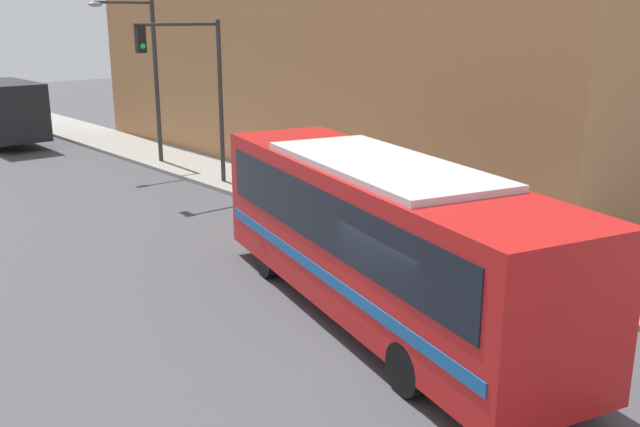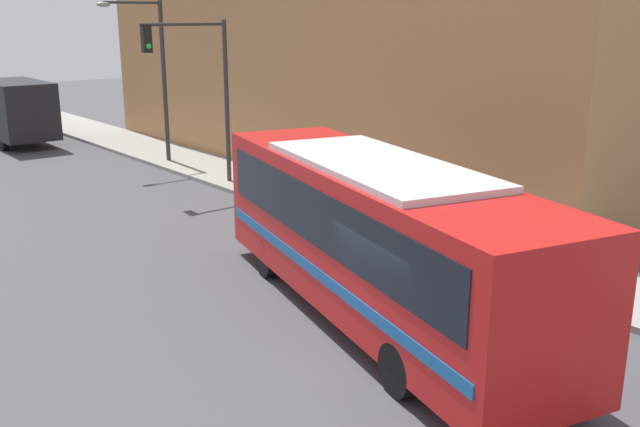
% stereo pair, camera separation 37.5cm
% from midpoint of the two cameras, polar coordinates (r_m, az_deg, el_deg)
% --- Properties ---
extents(ground_plane, '(120.00, 120.00, 0.00)m').
position_cam_midpoint_polar(ground_plane, '(13.43, 6.87, -11.61)').
color(ground_plane, '#47474C').
extents(sidewalk, '(3.05, 70.00, 0.14)m').
position_cam_midpoint_polar(sidewalk, '(32.36, -11.54, 4.55)').
color(sidewalk, gray).
rests_on(sidewalk, ground_plane).
extents(building_facade, '(6.00, 26.92, 12.68)m').
position_cam_midpoint_polar(building_facade, '(29.72, 1.11, 16.06)').
color(building_facade, '#B27A4C').
rests_on(building_facade, ground_plane).
extents(city_bus, '(5.16, 10.87, 3.35)m').
position_cam_midpoint_polar(city_bus, '(14.43, 5.23, -1.36)').
color(city_bus, red).
rests_on(city_bus, ground_plane).
extents(delivery_truck, '(2.41, 6.87, 3.07)m').
position_cam_midpoint_polar(delivery_truck, '(38.00, -23.14, 7.67)').
color(delivery_truck, black).
rests_on(delivery_truck, ground_plane).
extents(fire_hydrant, '(0.22, 0.30, 0.77)m').
position_cam_midpoint_polar(fire_hydrant, '(19.40, 8.37, -1.29)').
color(fire_hydrant, '#999999').
rests_on(fire_hydrant, sidewalk).
extents(traffic_light_pole, '(3.28, 0.35, 5.81)m').
position_cam_midpoint_polar(traffic_light_pole, '(25.66, -9.18, 10.91)').
color(traffic_light_pole, '#2D2D2D').
rests_on(traffic_light_pole, sidewalk).
extents(parking_meter, '(0.14, 0.14, 1.41)m').
position_cam_midpoint_polar(parking_meter, '(21.92, 1.02, 2.38)').
color(parking_meter, '#2D2D2D').
rests_on(parking_meter, sidewalk).
extents(street_lamp, '(2.74, 0.28, 6.53)m').
position_cam_midpoint_polar(street_lamp, '(30.37, -12.75, 11.43)').
color(street_lamp, '#2D2D2D').
rests_on(street_lamp, sidewalk).
extents(pedestrian_near_corner, '(0.34, 0.34, 1.80)m').
position_cam_midpoint_polar(pedestrian_near_corner, '(26.85, -3.56, 4.76)').
color(pedestrian_near_corner, '#23283D').
rests_on(pedestrian_near_corner, sidewalk).
extents(pedestrian_mid_block, '(0.34, 0.34, 1.85)m').
position_cam_midpoint_polar(pedestrian_mid_block, '(24.05, -0.42, 3.58)').
color(pedestrian_mid_block, '#47382D').
rests_on(pedestrian_mid_block, sidewalk).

